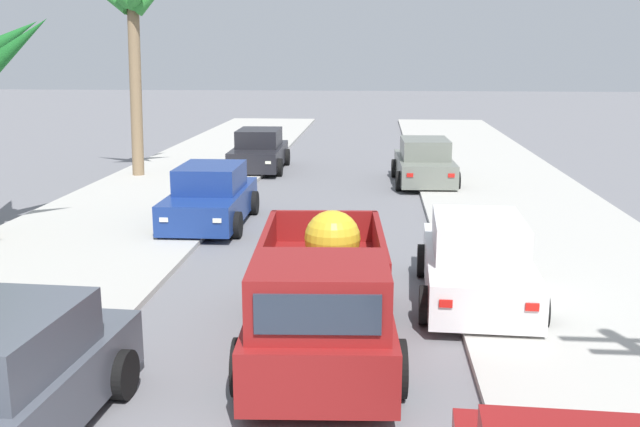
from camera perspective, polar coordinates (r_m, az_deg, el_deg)
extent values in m
cube|color=#B2AFA8|center=(18.87, -16.37, -1.04)|extent=(5.32, 60.00, 0.12)
cube|color=#B2AFA8|center=(18.11, 17.25, -1.65)|extent=(5.32, 60.00, 0.12)
cube|color=silver|center=(18.46, -12.70, -1.16)|extent=(0.16, 60.00, 0.10)
cube|color=silver|center=(17.87, 13.30, -1.64)|extent=(0.16, 60.00, 0.10)
cube|color=maroon|center=(10.81, 0.13, -7.63)|extent=(2.20, 5.20, 0.80)
cube|color=maroon|center=(9.03, -0.07, -6.37)|extent=(1.80, 1.59, 0.80)
cube|color=#283342|center=(9.75, 0.03, -4.81)|extent=(1.38, 0.14, 0.44)
cube|color=#283342|center=(8.31, -0.20, -7.94)|extent=(1.46, 0.14, 0.48)
cube|color=maroon|center=(11.44, 4.78, -2.95)|extent=(0.29, 3.30, 0.56)
cube|color=maroon|center=(11.47, -4.34, -2.90)|extent=(0.29, 3.30, 0.56)
cube|color=maroon|center=(13.01, 0.34, -0.99)|extent=(1.88, 0.21, 0.56)
cube|color=silver|center=(13.32, 0.34, -4.42)|extent=(1.83, 0.22, 0.20)
cylinder|color=black|center=(9.50, 5.99, -12.07)|extent=(0.30, 0.77, 0.76)
cylinder|color=black|center=(9.55, -6.08, -11.96)|extent=(0.30, 0.77, 0.76)
cylinder|color=black|center=(12.22, 4.88, -6.34)|extent=(0.30, 0.77, 0.76)
cylinder|color=black|center=(12.26, -4.36, -6.28)|extent=(0.30, 0.77, 0.76)
cube|color=red|center=(13.22, 3.60, -3.22)|extent=(0.22, 0.05, 0.18)
cube|color=red|center=(13.24, -2.90, -3.19)|extent=(0.22, 0.05, 0.18)
sphere|color=gold|center=(11.49, 0.98, -1.97)|extent=(0.90, 0.90, 0.90)
cube|color=silver|center=(13.20, 12.17, -4.44)|extent=(1.93, 4.27, 0.72)
cube|color=silver|center=(12.92, 12.35, -1.68)|extent=(1.61, 2.16, 0.64)
cube|color=#283342|center=(13.86, 11.98, -0.78)|extent=(1.37, 0.14, 0.52)
cube|color=#283342|center=(11.99, 12.77, -2.91)|extent=(1.34, 0.14, 0.50)
cylinder|color=black|center=(14.45, 8.11, -3.68)|extent=(0.25, 0.65, 0.64)
cylinder|color=black|center=(14.61, 15.22, -3.83)|extent=(0.25, 0.65, 0.64)
cylinder|color=black|center=(11.97, 8.34, -7.15)|extent=(0.25, 0.65, 0.64)
cylinder|color=black|center=(12.16, 16.94, -7.26)|extent=(0.25, 0.65, 0.64)
cube|color=red|center=(11.11, 9.89, -7.00)|extent=(0.20, 0.05, 0.12)
cube|color=white|center=(15.16, 9.17, -1.81)|extent=(0.20, 0.05, 0.10)
cube|color=red|center=(11.26, 16.39, -7.08)|extent=(0.20, 0.05, 0.12)
cube|color=white|center=(15.27, 13.79, -1.92)|extent=(0.20, 0.05, 0.10)
cube|color=#283342|center=(9.63, -21.14, -7.30)|extent=(1.34, 0.15, 0.50)
cylinder|color=black|center=(9.77, -15.31, -12.14)|extent=(0.25, 0.65, 0.64)
cube|color=red|center=(10.43, -15.09, -8.58)|extent=(0.20, 0.05, 0.12)
cube|color=red|center=(10.97, -21.28, -7.98)|extent=(0.20, 0.05, 0.12)
cube|color=slate|center=(24.60, 8.19, 3.56)|extent=(1.90, 4.26, 0.72)
cube|color=slate|center=(24.41, 8.27, 5.10)|extent=(1.59, 2.15, 0.64)
cube|color=#283342|center=(25.37, 8.05, 5.34)|extent=(1.37, 0.13, 0.52)
cube|color=#283342|center=(23.45, 8.49, 4.74)|extent=(1.34, 0.12, 0.50)
cylinder|color=black|center=(25.85, 5.91, 3.57)|extent=(0.24, 0.65, 0.64)
cylinder|color=black|center=(26.01, 9.89, 3.51)|extent=(0.24, 0.65, 0.64)
cylinder|color=black|center=(23.28, 6.27, 2.57)|extent=(0.24, 0.65, 0.64)
cylinder|color=black|center=(23.47, 10.67, 2.50)|extent=(0.24, 0.65, 0.64)
cube|color=red|center=(22.45, 7.10, 3.02)|extent=(0.20, 0.05, 0.12)
cube|color=white|center=(26.62, 6.44, 4.44)|extent=(0.20, 0.05, 0.10)
cube|color=red|center=(22.59, 10.31, 2.97)|extent=(0.20, 0.05, 0.12)
cube|color=white|center=(26.73, 9.09, 4.40)|extent=(0.20, 0.05, 0.10)
cube|color=navy|center=(18.72, -8.62, 0.72)|extent=(1.80, 4.22, 0.72)
cube|color=navy|center=(18.69, -8.62, 2.83)|extent=(1.54, 2.11, 0.64)
cube|color=#283342|center=(17.76, -9.29, 2.23)|extent=(1.37, 0.09, 0.52)
cube|color=#283342|center=(19.63, -8.01, 3.25)|extent=(1.34, 0.09, 0.50)
cylinder|color=black|center=(17.34, -6.61, -0.89)|extent=(0.23, 0.64, 0.64)
cylinder|color=black|center=(17.76, -12.34, -0.79)|extent=(0.23, 0.64, 0.64)
cylinder|color=black|center=(19.84, -5.25, 0.85)|extent=(0.23, 0.64, 0.64)
cylinder|color=black|center=(20.21, -10.31, 0.91)|extent=(0.23, 0.64, 0.64)
cube|color=red|center=(20.61, -5.65, 2.20)|extent=(0.20, 0.04, 0.12)
cube|color=white|center=(16.56, -8.11, -0.56)|extent=(0.20, 0.04, 0.10)
cube|color=red|center=(20.86, -9.09, 2.22)|extent=(0.20, 0.04, 0.12)
cube|color=white|center=(16.86, -12.21, -0.48)|extent=(0.20, 0.04, 0.10)
cube|color=black|center=(27.32, -4.82, 4.54)|extent=(1.84, 4.23, 0.72)
cube|color=black|center=(27.33, -4.82, 5.98)|extent=(1.56, 2.13, 0.64)
cube|color=#283342|center=(26.38, -5.12, 5.69)|extent=(1.37, 0.11, 0.52)
cube|color=#283342|center=(28.29, -4.54, 6.16)|extent=(1.34, 0.11, 0.50)
cylinder|color=black|center=(25.96, -3.24, 3.66)|extent=(0.23, 0.64, 0.64)
cylinder|color=black|center=(26.23, -7.17, 3.67)|extent=(0.23, 0.64, 0.64)
cylinder|color=black|center=(28.52, -2.65, 4.47)|extent=(0.23, 0.64, 0.64)
cylinder|color=black|center=(28.76, -6.23, 4.47)|extent=(0.23, 0.64, 0.64)
cube|color=red|center=(29.30, -3.01, 5.32)|extent=(0.20, 0.04, 0.12)
cube|color=white|center=(25.16, -4.11, 4.02)|extent=(0.20, 0.04, 0.10)
cube|color=red|center=(29.47, -5.47, 5.32)|extent=(0.20, 0.04, 0.12)
cube|color=white|center=(25.35, -6.88, 4.03)|extent=(0.20, 0.04, 0.10)
cylinder|color=#846B4C|center=(26.21, -14.34, 10.00)|extent=(0.40, 0.85, 6.68)
cone|color=#196023|center=(17.69, -23.16, 11.82)|extent=(2.06, 0.78, 1.76)
cone|color=#196023|center=(18.64, -23.64, 12.36)|extent=(1.51, 2.10, 1.43)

